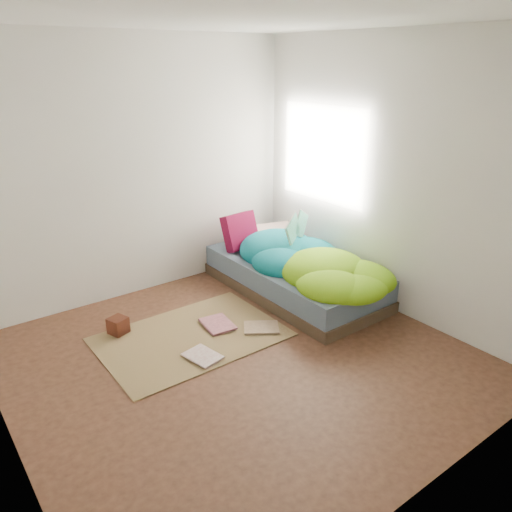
{
  "coord_description": "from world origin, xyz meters",
  "views": [
    {
      "loc": [
        -2.04,
        -2.93,
        2.34
      ],
      "look_at": [
        0.73,
        0.75,
        0.52
      ],
      "focal_mm": 35.0,
      "sensor_mm": 36.0,
      "label": 1
    }
  ],
  "objects": [
    {
      "name": "duvet",
      "position": [
        1.22,
        0.5,
        0.51
      ],
      "size": [
        0.96,
        1.84,
        0.34
      ],
      "primitive_type": null,
      "color": "#075B7A",
      "rests_on": "bed"
    },
    {
      "name": "pillow_floral",
      "position": [
        1.38,
        1.37,
        0.41
      ],
      "size": [
        0.73,
        0.57,
        0.14
      ],
      "primitive_type": "cube",
      "rotation": [
        0.0,
        0.0,
        -0.29
      ],
      "color": "silver",
      "rests_on": "bed"
    },
    {
      "name": "ground",
      "position": [
        0.0,
        0.0,
        0.0
      ],
      "size": [
        3.5,
        3.5,
        0.0
      ],
      "primitive_type": "cube",
      "color": "#3D2317",
      "rests_on": "ground"
    },
    {
      "name": "floor_book_a",
      "position": [
        -0.35,
        0.17,
        0.02
      ],
      "size": [
        0.27,
        0.34,
        0.02
      ],
      "primitive_type": "imported",
      "rotation": [
        0.0,
        0.0,
        0.18
      ],
      "color": "white",
      "rests_on": "rug"
    },
    {
      "name": "open_book",
      "position": [
        1.3,
        0.77,
        0.81
      ],
      "size": [
        0.42,
        0.25,
        0.25
      ],
      "primitive_type": null,
      "rotation": [
        0.0,
        0.0,
        0.4
      ],
      "color": "#2D852B",
      "rests_on": "duvet"
    },
    {
      "name": "wooden_box",
      "position": [
        -0.65,
        1.01,
        0.09
      ],
      "size": [
        0.19,
        0.19,
        0.15
      ],
      "primitive_type": "cube",
      "rotation": [
        0.0,
        0.0,
        0.34
      ],
      "color": "#370D0C",
      "rests_on": "rug"
    },
    {
      "name": "room_walls",
      "position": [
        0.01,
        0.01,
        1.63
      ],
      "size": [
        3.54,
        3.54,
        2.62
      ],
      "color": "silver",
      "rests_on": "ground"
    },
    {
      "name": "pillow_magenta",
      "position": [
        1.01,
        1.41,
        0.54
      ],
      "size": [
        0.41,
        0.16,
        0.4
      ],
      "primitive_type": "cube",
      "rotation": [
        0.0,
        0.0,
        0.1
      ],
      "color": "#500519",
      "rests_on": "bed"
    },
    {
      "name": "bed",
      "position": [
        1.22,
        0.72,
        0.17
      ],
      "size": [
        1.0,
        2.0,
        0.34
      ],
      "color": "#3E3322",
      "rests_on": "ground"
    },
    {
      "name": "rug",
      "position": [
        -0.15,
        0.55,
        0.01
      ],
      "size": [
        1.6,
        1.1,
        0.01
      ],
      "primitive_type": "cube",
      "color": "brown",
      "rests_on": "ground"
    },
    {
      "name": "floor_book_c",
      "position": [
        0.37,
        0.18,
        0.02
      ],
      "size": [
        0.39,
        0.37,
        0.02
      ],
      "primitive_type": "imported",
      "rotation": [
        0.0,
        0.0,
        0.98
      ],
      "color": "tan",
      "rests_on": "rug"
    },
    {
      "name": "floor_book_b",
      "position": [
        0.02,
        0.58,
        0.03
      ],
      "size": [
        0.3,
        0.37,
        0.03
      ],
      "primitive_type": "imported",
      "rotation": [
        0.0,
        0.0,
        -0.14
      ],
      "color": "#C97481",
      "rests_on": "rug"
    }
  ]
}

